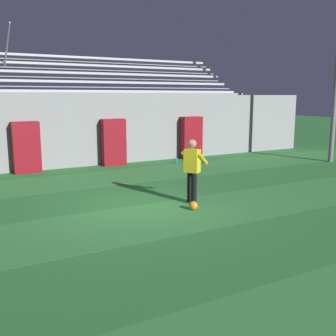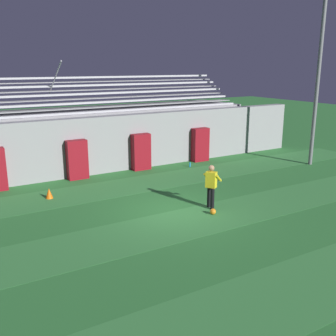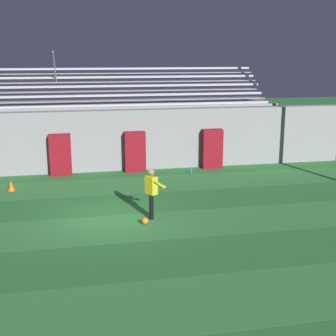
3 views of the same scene
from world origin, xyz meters
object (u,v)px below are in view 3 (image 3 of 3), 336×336
at_px(padding_pillar_gate_right, 135,152).
at_px(water_bottle, 191,171).
at_px(goalkeeper, 152,190).
at_px(padding_pillar_far_right, 212,149).
at_px(soccer_ball, 145,221).
at_px(padding_pillar_gate_left, 60,155).
at_px(traffic_cone, 11,186).

relative_size(padding_pillar_gate_right, water_bottle, 7.73).
xyz_separation_m(goalkeeper, water_bottle, (2.74, 5.52, -0.83)).
relative_size(padding_pillar_far_right, soccer_ball, 8.43).
bearing_deg(padding_pillar_far_right, padding_pillar_gate_left, 180.00).
bearing_deg(padding_pillar_gate_right, water_bottle, -18.98).
bearing_deg(traffic_cone, padding_pillar_gate_left, 48.56).
height_order(padding_pillar_gate_right, traffic_cone, padding_pillar_gate_right).
relative_size(goalkeeper, soccer_ball, 7.59).
bearing_deg(padding_pillar_gate_left, goalkeeper, -64.41).
relative_size(padding_pillar_far_right, water_bottle, 7.73).
xyz_separation_m(soccer_ball, traffic_cone, (-4.63, 4.78, 0.10)).
xyz_separation_m(padding_pillar_far_right, traffic_cone, (-8.92, -2.16, -0.72)).
height_order(padding_pillar_gate_right, water_bottle, padding_pillar_gate_right).
height_order(goalkeeper, water_bottle, goalkeeper).
bearing_deg(padding_pillar_far_right, padding_pillar_gate_right, 180.00).
xyz_separation_m(padding_pillar_gate_left, water_bottle, (5.79, -0.84, -0.81)).
bearing_deg(traffic_cone, padding_pillar_gate_right, 22.34).
distance_m(padding_pillar_gate_left, water_bottle, 5.90).
height_order(goalkeeper, soccer_ball, goalkeeper).
xyz_separation_m(padding_pillar_gate_left, padding_pillar_far_right, (7.02, 0.00, 0.00)).
bearing_deg(padding_pillar_far_right, goalkeeper, -121.97).
distance_m(padding_pillar_gate_right, padding_pillar_far_right, 3.68).
bearing_deg(traffic_cone, water_bottle, 9.69).
relative_size(traffic_cone, water_bottle, 1.75).
xyz_separation_m(padding_pillar_gate_left, padding_pillar_gate_right, (3.34, 0.00, 0.00)).
relative_size(padding_pillar_gate_left, padding_pillar_far_right, 1.00).
bearing_deg(water_bottle, goalkeeper, -116.38).
bearing_deg(padding_pillar_gate_right, soccer_ball, -95.06).
height_order(goalkeeper, traffic_cone, goalkeeper).
bearing_deg(water_bottle, padding_pillar_far_right, 34.29).
xyz_separation_m(padding_pillar_gate_right, padding_pillar_far_right, (3.68, 0.00, 0.00)).
distance_m(goalkeeper, soccer_ball, 1.07).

